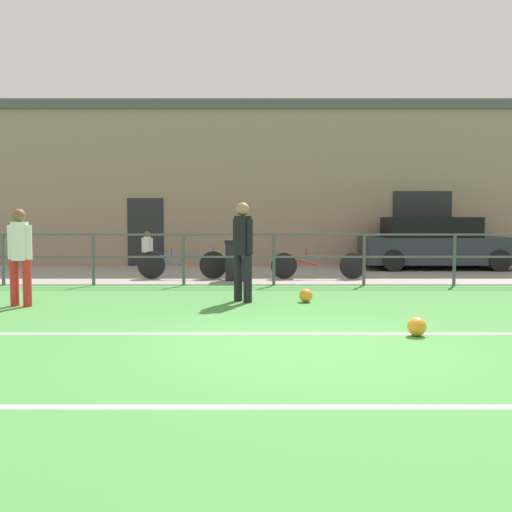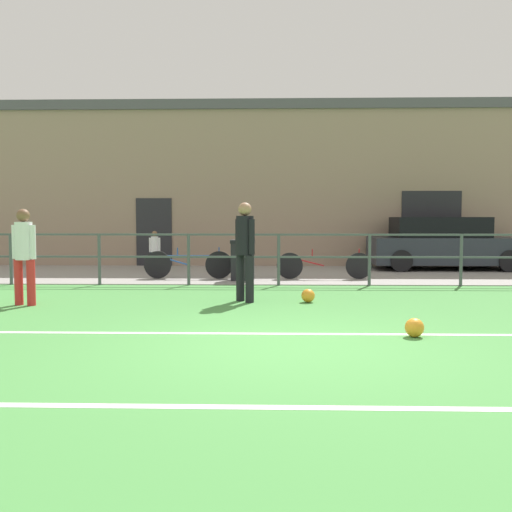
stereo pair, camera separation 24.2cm
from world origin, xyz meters
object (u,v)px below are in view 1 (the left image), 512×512
bicycle_parked_1 (184,264)px  parked_car_red (437,244)px  player_goalkeeper (245,246)px  trash_bin_0 (239,260)px  bicycle_parked_0 (320,265)px  soccer_ball_match (308,295)px  soccer_ball_spare (419,327)px  player_winger (22,251)px  spectator_child (150,249)px

bicycle_parked_1 → parked_car_red: bearing=21.5°
player_goalkeeper → trash_bin_0: 3.42m
bicycle_parked_0 → bicycle_parked_1: bearing=180.0°
soccer_ball_match → trash_bin_0: size_ratio=0.25×
soccer_ball_spare → trash_bin_0: 6.85m
bicycle_parked_0 → parked_car_red: bearing=36.7°
player_winger → soccer_ball_match: bearing=18.5°
bicycle_parked_1 → player_winger: bearing=-117.5°
soccer_ball_spare → bicycle_parked_0: 6.72m
spectator_child → parked_car_red: (8.16, 1.01, 0.08)m
player_goalkeeper → spectator_child: bearing=165.2°
parked_car_red → bicycle_parked_1: size_ratio=1.98×
soccer_ball_spare → trash_bin_0: (-2.48, 6.38, 0.38)m
bicycle_parked_1 → trash_bin_0: size_ratio=2.27×
soccer_ball_spare → parked_car_red: (3.16, 9.44, 0.61)m
soccer_ball_match → spectator_child: (-3.85, 5.49, 0.54)m
soccer_ball_match → parked_car_red: size_ratio=0.06×
parked_car_red → bicycle_parked_0: bearing=-143.3°
parked_car_red → trash_bin_0: size_ratio=4.49×
player_winger → parked_car_red: bearing=50.3°
spectator_child → bicycle_parked_1: 2.12m
player_winger → parked_car_red: size_ratio=0.38×
parked_car_red → bicycle_parked_1: bearing=-158.5°
player_goalkeeper → trash_bin_0: (-0.21, 3.38, -0.50)m
parked_car_red → trash_bin_0: 6.43m
soccer_ball_match → parked_car_red: parked_car_red is taller
player_winger → parked_car_red: player_winger is taller
player_goalkeeper → bicycle_parked_1: (-1.56, 3.69, -0.64)m
soccer_ball_spare → bicycle_parked_0: (-0.53, 6.69, 0.23)m
player_goalkeeper → soccer_ball_spare: player_goalkeeper is taller
parked_car_red → bicycle_parked_1: parked_car_red is taller
player_goalkeeper → trash_bin_0: player_goalkeeper is taller
bicycle_parked_1 → soccer_ball_match: bearing=-54.4°
player_winger → soccer_ball_spare: player_winger is taller
bicycle_parked_1 → trash_bin_0: 1.39m
player_goalkeeper → soccer_ball_spare: bearing=-4.3°
trash_bin_0 → soccer_ball_match: bearing=-68.8°
bicycle_parked_0 → player_winger: bearing=-142.5°
player_goalkeeper → trash_bin_0: bearing=142.1°
player_goalkeeper → soccer_ball_match: bearing=45.7°
player_goalkeeper → soccer_ball_match: (1.12, -0.05, -0.89)m
bicycle_parked_1 → trash_bin_0: (1.35, -0.32, 0.14)m
player_winger → bicycle_parked_1: (2.19, 4.22, -0.57)m
bicycle_parked_1 → spectator_child: bearing=123.8°
bicycle_parked_0 → trash_bin_0: size_ratio=2.40×
bicycle_parked_0 → trash_bin_0: 1.98m
soccer_ball_match → bicycle_parked_1: (-2.68, 3.75, 0.25)m
player_goalkeeper → spectator_child: (-2.73, 5.44, -0.35)m
trash_bin_0 → spectator_child: bearing=140.7°
bicycle_parked_0 → spectator_child: bearing=158.7°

